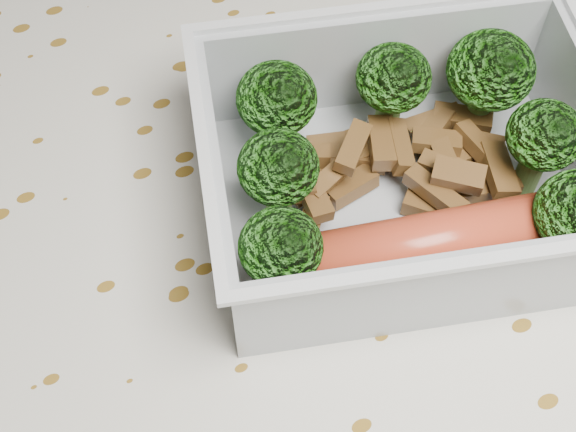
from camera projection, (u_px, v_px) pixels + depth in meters
name	position (u px, v px, depth m)	size (l,w,h in m)	color
dining_table	(287.00, 324.00, 0.46)	(1.40, 0.90, 0.75)	brown
tablecloth	(287.00, 283.00, 0.42)	(1.46, 0.96, 0.19)	silver
lunch_container	(403.00, 178.00, 0.38)	(0.22, 0.19, 0.07)	silver
broccoli_florets	(414.00, 139.00, 0.36)	(0.17, 0.15, 0.06)	#608C3F
meat_pile	(401.00, 162.00, 0.39)	(0.13, 0.08, 0.03)	brown
sausage	(435.00, 243.00, 0.35)	(0.16, 0.06, 0.03)	#BC3D23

